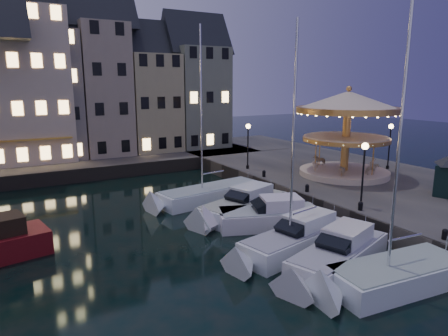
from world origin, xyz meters
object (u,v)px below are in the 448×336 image
motorboat_e (240,207)px  bollard_c (307,188)px  streetlamp_d (390,140)px  motorboat_f (205,195)px  streetlamp_c (248,140)px  motorboat_c (294,240)px  bollard_d (264,173)px  motorboat_a (388,278)px  motorboat_d (263,217)px  streetlamp_b (364,165)px  carousel (347,117)px  bollard_b (360,205)px  bollard_a (445,234)px  motorboat_b (335,258)px

motorboat_e → bollard_c: bearing=-10.9°
streetlamp_d → motorboat_f: motorboat_f is taller
streetlamp_c → bollard_c: size_ratio=7.32×
motorboat_c → bollard_c: bearing=44.2°
bollard_d → motorboat_f: motorboat_f is taller
motorboat_a → motorboat_c: motorboat_a is taller
motorboat_d → bollard_c: bearing=17.3°
streetlamp_b → carousel: bearing=50.8°
bollard_b → motorboat_d: (-5.02, 3.43, -0.96)m
bollard_d → bollard_a: bearing=-90.0°
streetlamp_c → bollard_d: size_ratio=7.32×
motorboat_b → streetlamp_d: bearing=32.1°
carousel → motorboat_f: bearing=167.9°
streetlamp_d → bollard_a: bearing=-132.5°
streetlamp_b → bollard_b: bearing=-140.2°
carousel → streetlamp_c: bearing=132.2°
bollard_d → motorboat_e: (-5.14, -4.51, -0.96)m
streetlamp_b → motorboat_f: size_ratio=0.32×
bollard_c → motorboat_d: bearing=-162.7°
motorboat_b → motorboat_a: bearing=-75.4°
bollard_c → carousel: carousel is taller
streetlamp_d → motorboat_b: (-17.27, -10.84, -3.38)m
bollard_d → streetlamp_b: bearing=-86.6°
motorboat_d → bollard_b: bearing=-34.4°
bollard_c → motorboat_f: motorboat_f is taller
motorboat_d → motorboat_e: same height
motorboat_b → motorboat_d: 6.78m
streetlamp_d → motorboat_d: size_ratio=0.55×
bollard_c → bollard_d: bearing=90.0°
motorboat_d → motorboat_e: (-0.12, 2.56, 0.00)m
bollard_d → carousel: 8.45m
bollard_d → motorboat_f: (-5.77, -0.29, -1.07)m
motorboat_d → streetlamp_d: bearing=13.5°
streetlamp_c → motorboat_c: bearing=-113.6°
bollard_a → carousel: 15.32m
motorboat_a → motorboat_d: 9.38m
bollard_b → motorboat_b: bearing=-148.1°
streetlamp_b → streetlamp_c: bearing=90.0°
motorboat_c → motorboat_d: motorboat_c is taller
motorboat_a → motorboat_b: bearing=104.6°
bollard_c → motorboat_c: size_ratio=0.05×
carousel → streetlamp_b: bearing=-129.2°
streetlamp_c → bollard_a: bearing=-91.8°
motorboat_e → motorboat_d: bearing=-87.4°
streetlamp_d → bollard_c: bearing=-168.1°
bollard_b → bollard_c: bearing=90.0°
bollard_c → motorboat_f: bearing=137.9°
carousel → streetlamp_d: bearing=-1.1°
motorboat_a → motorboat_e: 11.94m
motorboat_b → carousel: bearing=42.9°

